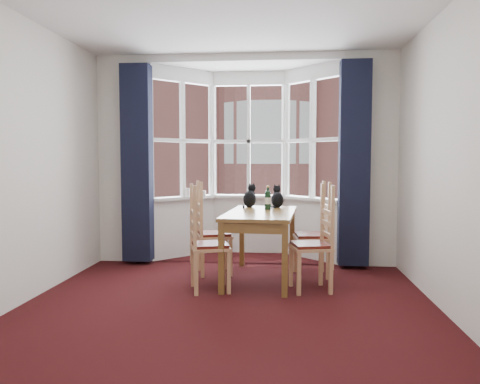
# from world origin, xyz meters

# --- Properties ---
(floor) EXTENTS (4.50, 4.50, 0.00)m
(floor) POSITION_xyz_m (0.00, 0.00, 0.00)
(floor) COLOR black
(floor) RESTS_ON ground
(wall_left) EXTENTS (0.00, 4.50, 4.50)m
(wall_left) POSITION_xyz_m (-2.00, 0.00, 1.40)
(wall_left) COLOR silver
(wall_left) RESTS_ON floor
(wall_right) EXTENTS (0.00, 4.50, 4.50)m
(wall_right) POSITION_xyz_m (2.00, 0.00, 1.40)
(wall_right) COLOR silver
(wall_right) RESTS_ON floor
(wall_near) EXTENTS (4.00, 0.00, 4.00)m
(wall_near) POSITION_xyz_m (0.00, -2.25, 1.40)
(wall_near) COLOR silver
(wall_near) RESTS_ON floor
(wall_back_pier_left) EXTENTS (0.70, 0.12, 2.80)m
(wall_back_pier_left) POSITION_xyz_m (-1.65, 2.25, 1.40)
(wall_back_pier_left) COLOR silver
(wall_back_pier_left) RESTS_ON floor
(wall_back_pier_right) EXTENTS (0.70, 0.12, 2.80)m
(wall_back_pier_right) POSITION_xyz_m (1.65, 2.25, 1.40)
(wall_back_pier_right) COLOR silver
(wall_back_pier_right) RESTS_ON floor
(bay_window) EXTENTS (2.76, 0.94, 2.80)m
(bay_window) POSITION_xyz_m (0.00, 2.75, 1.40)
(bay_window) COLOR white
(bay_window) RESTS_ON floor
(curtain_left) EXTENTS (0.38, 0.22, 2.60)m
(curtain_left) POSITION_xyz_m (-1.42, 2.07, 1.35)
(curtain_left) COLOR black
(curtain_left) RESTS_ON floor
(curtain_right) EXTENTS (0.38, 0.22, 2.60)m
(curtain_right) POSITION_xyz_m (1.42, 2.07, 1.35)
(curtain_right) COLOR black
(curtain_right) RESTS_ON floor
(dining_table) EXTENTS (0.86, 1.47, 0.80)m
(dining_table) POSITION_xyz_m (0.26, 1.38, 0.70)
(dining_table) COLOR brown
(dining_table) RESTS_ON floor
(chair_left_near) EXTENTS (0.50, 0.52, 0.92)m
(chair_left_near) POSITION_xyz_m (-0.34, 0.86, 0.47)
(chair_left_near) COLOR tan
(chair_left_near) RESTS_ON floor
(chair_left_far) EXTENTS (0.50, 0.52, 0.92)m
(chair_left_far) POSITION_xyz_m (-0.41, 1.60, 0.47)
(chair_left_far) COLOR tan
(chair_left_far) RESTS_ON floor
(chair_right_near) EXTENTS (0.48, 0.50, 0.92)m
(chair_right_near) POSITION_xyz_m (0.91, 1.00, 0.47)
(chair_right_near) COLOR tan
(chair_right_near) RESTS_ON floor
(chair_right_far) EXTENTS (0.44, 0.46, 0.92)m
(chair_right_far) POSITION_xyz_m (0.95, 1.63, 0.47)
(chair_right_far) COLOR tan
(chair_right_far) RESTS_ON floor
(cat_left) EXTENTS (0.22, 0.26, 0.32)m
(cat_left) POSITION_xyz_m (0.10, 1.92, 0.92)
(cat_left) COLOR black
(cat_left) RESTS_ON dining_table
(cat_right) EXTENTS (0.18, 0.23, 0.30)m
(cat_right) POSITION_xyz_m (0.45, 1.89, 0.91)
(cat_right) COLOR black
(cat_right) RESTS_ON dining_table
(wine_bottle) EXTENTS (0.07, 0.07, 0.29)m
(wine_bottle) POSITION_xyz_m (0.34, 1.62, 0.92)
(wine_bottle) COLOR black
(wine_bottle) RESTS_ON dining_table
(candle_tall) EXTENTS (0.06, 0.06, 0.12)m
(candle_tall) POSITION_xyz_m (-0.85, 2.60, 0.93)
(candle_tall) COLOR white
(candle_tall) RESTS_ON bay_window
(candle_short) EXTENTS (0.06, 0.06, 0.11)m
(candle_short) POSITION_xyz_m (-0.75, 2.63, 0.93)
(candle_short) COLOR white
(candle_short) RESTS_ON bay_window
(candle_extra) EXTENTS (0.05, 0.05, 0.09)m
(candle_extra) POSITION_xyz_m (-0.62, 2.65, 0.91)
(candle_extra) COLOR white
(candle_extra) RESTS_ON bay_window
(street) EXTENTS (80.00, 80.00, 0.00)m
(street) POSITION_xyz_m (0.00, 32.25, -6.00)
(street) COLOR #333335
(street) RESTS_ON ground
(tenement_building) EXTENTS (18.40, 7.80, 15.20)m
(tenement_building) POSITION_xyz_m (0.00, 14.01, 1.60)
(tenement_building) COLOR #96564D
(tenement_building) RESTS_ON street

